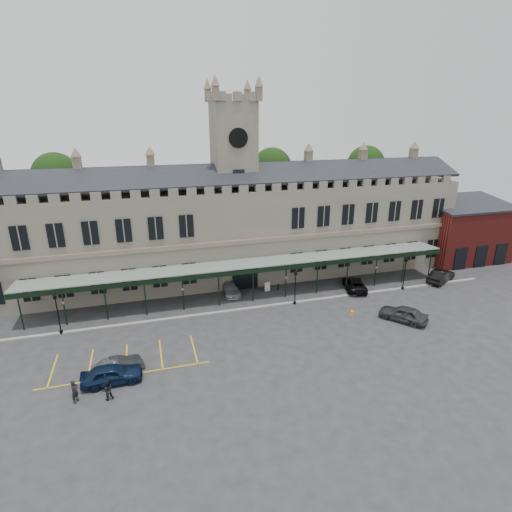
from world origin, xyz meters
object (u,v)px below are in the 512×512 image
object	(u,v)px
car_taxi	(231,289)
lamp_post_left	(57,310)
sign_board	(267,287)
person_a	(75,391)
clock_tower	(234,177)
traffic_cone	(352,312)
lamp_post_mid	(295,284)
station_building	(235,229)
car_right_b	(441,276)
car_left_a	(112,374)
person_b	(107,390)
car_left_b	(118,366)
car_van	(355,284)
car_right_a	(403,314)
lamp_post_right	(405,270)

from	to	relation	value
car_taxi	lamp_post_left	bearing A→B (deg)	-165.36
sign_board	person_a	distance (m)	25.16
clock_tower	car_taxi	distance (m)	13.99
traffic_cone	person_a	world-z (taller)	person_a
lamp_post_left	lamp_post_mid	distance (m)	24.69
traffic_cone	sign_board	distance (m)	10.95
station_building	car_right_b	distance (m)	27.47
sign_board	car_left_a	world-z (taller)	car_left_a
traffic_cone	person_b	bearing A→B (deg)	-163.72
clock_tower	traffic_cone	bearing A→B (deg)	-57.74
car_left_b	car_taxi	xyz separation A→B (m)	(12.51, 12.88, -0.04)
clock_tower	person_b	size ratio (longest dim) A/B	14.54
clock_tower	lamp_post_left	size ratio (longest dim) A/B	5.55
car_left_b	car_right_b	xyz separation A→B (m)	(39.55, 8.91, 0.14)
car_van	person_a	bearing A→B (deg)	39.02
sign_board	person_a	bearing A→B (deg)	-150.36
car_left_a	car_left_b	xyz separation A→B (m)	(0.45, 1.25, -0.14)
traffic_cone	car_right_a	distance (m)	5.23
person_b	car_taxi	bearing A→B (deg)	-143.18
car_right_a	car_left_a	bearing A→B (deg)	-33.72
lamp_post_left	lamp_post_mid	xyz separation A→B (m)	(24.69, -0.23, -0.16)
traffic_cone	car_right_b	xyz separation A→B (m)	(15.57, 4.98, 0.50)
lamp_post_left	car_left_b	xyz separation A→B (m)	(5.73, -8.33, -1.97)
car_left_b	person_a	distance (m)	4.17
lamp_post_right	car_taxi	xyz separation A→B (m)	(-20.86, 4.69, -1.93)
car_van	person_b	world-z (taller)	person_b
sign_board	car_left_b	distance (m)	21.03
person_a	person_b	xyz separation A→B (m)	(2.32, -0.37, -0.09)
car_left_b	car_van	size ratio (longest dim) A/B	0.83
traffic_cone	car_left_b	bearing A→B (deg)	-170.70
station_building	lamp_post_right	bearing A→B (deg)	-29.40
sign_board	car_van	bearing A→B (deg)	-21.26
person_b	clock_tower	bearing A→B (deg)	-138.46
lamp_post_right	car_right_b	distance (m)	6.47
lamp_post_right	car_right_a	xyz separation A→B (m)	(-4.95, -6.98, -1.73)
car_taxi	car_right_a	size ratio (longest dim) A/B	0.89
car_right_a	person_a	world-z (taller)	person_a
car_taxi	person_a	xyz separation A→B (m)	(-15.49, -15.78, 0.31)
lamp_post_left	person_a	world-z (taller)	lamp_post_left
car_left_b	lamp_post_mid	bearing A→B (deg)	-83.52
car_right_a	station_building	bearing A→B (deg)	-90.32
station_building	traffic_cone	world-z (taller)	station_building
car_van	car_right_a	world-z (taller)	car_right_a
traffic_cone	lamp_post_left	bearing A→B (deg)	171.58
lamp_post_left	sign_board	bearing A→B (deg)	10.08
person_b	traffic_cone	bearing A→B (deg)	-177.70
car_right_a	person_b	size ratio (longest dim) A/B	2.86
clock_tower	lamp_post_mid	bearing A→B (deg)	-67.77
car_right_a	car_left_b	bearing A→B (deg)	-36.16
car_left_a	car_taxi	size ratio (longest dim) A/B	1.10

